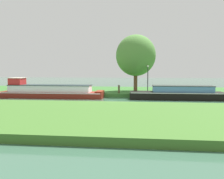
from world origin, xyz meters
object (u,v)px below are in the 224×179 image
Objects in this scene: black_barge at (178,93)px; willow_tree_left at (136,56)px; mooring_post_near at (119,89)px; lamp_post at (148,75)px; maroon_narrowboat at (49,91)px.

willow_tree_left reaches higher than black_barge.
willow_tree_left is (-4.24, 4.26, 3.97)m from black_barge.
willow_tree_left is 7.58× the size of mooring_post_near.
black_barge is 4.34m from lamp_post.
maroon_narrowboat is 7.31m from mooring_post_near.
willow_tree_left is at bearing 59.88° from mooring_post_near.
black_barge is at bearing -12.30° from mooring_post_near.
black_barge is 7.20m from willow_tree_left.
maroon_narrowboat is 10.78m from lamp_post.
willow_tree_left is at bearing 132.83° from lamp_post.
maroon_narrowboat is at bearing 180.00° from black_barge.
lamp_post is 3.72m from mooring_post_near.
black_barge is 1.39× the size of willow_tree_left.
willow_tree_left is 3.03m from lamp_post.
willow_tree_left reaches higher than mooring_post_near.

